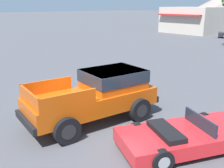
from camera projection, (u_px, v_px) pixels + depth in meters
ground_plane at (107, 122)px, 10.06m from camera, size 320.00×320.00×0.00m
orange_pickup_truck at (99, 93)px, 10.02m from camera, size 2.67×5.35×1.91m
red_convertible_car at (186, 136)px, 8.14m from camera, size 3.25×4.58×1.03m
storefront_building at (191, 20)px, 41.65m from camera, size 8.29×6.77×3.99m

